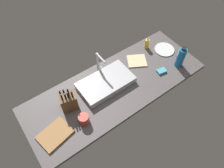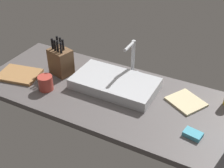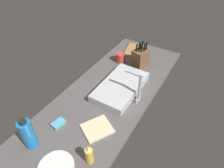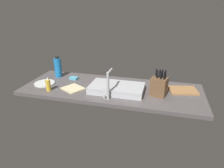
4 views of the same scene
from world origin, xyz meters
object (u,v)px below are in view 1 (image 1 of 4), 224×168
(water_bottle, at_px, (181,57))
(dinner_plate, at_px, (164,50))
(sink_basin, at_px, (106,83))
(faucet, at_px, (99,62))
(cutting_board, at_px, (55,134))
(knife_block, at_px, (69,101))
(dish_towel, at_px, (137,61))
(coffee_mug, at_px, (84,119))
(soap_bottle, at_px, (147,43))
(dish_sponge, at_px, (161,71))

(water_bottle, relative_size, dinner_plate, 1.13)
(sink_basin, distance_m, dinner_plate, 0.77)
(faucet, bearing_deg, water_bottle, -29.07)
(sink_basin, relative_size, cutting_board, 1.98)
(faucet, height_order, cutting_board, faucet)
(sink_basin, distance_m, knife_block, 0.39)
(dish_towel, bearing_deg, knife_block, -175.27)
(cutting_board, xyz_separation_m, dinner_plate, (1.39, 0.18, -0.00))
(knife_block, relative_size, coffee_mug, 2.67)
(cutting_board, bearing_deg, knife_block, 34.85)
(soap_bottle, distance_m, coffee_mug, 1.06)
(water_bottle, height_order, dinner_plate, water_bottle)
(knife_block, distance_m, coffee_mug, 0.20)
(soap_bottle, bearing_deg, cutting_board, -165.82)
(coffee_mug, bearing_deg, dish_sponge, 0.91)
(cutting_board, bearing_deg, soap_bottle, 14.18)
(faucet, distance_m, knife_block, 0.46)
(cutting_board, xyz_separation_m, soap_bottle, (1.25, 0.32, 0.05))
(sink_basin, height_order, faucet, faucet)
(faucet, relative_size, coffee_mug, 2.75)
(sink_basin, distance_m, water_bottle, 0.77)
(knife_block, height_order, dish_towel, knife_block)
(sink_basin, xyz_separation_m, water_bottle, (0.74, -0.22, 0.08))
(dinner_plate, bearing_deg, cutting_board, -172.78)
(knife_block, xyz_separation_m, water_bottle, (1.12, -0.21, 0.02))
(coffee_mug, bearing_deg, sink_basin, 29.61)
(dish_towel, bearing_deg, dish_sponge, -67.18)
(cutting_board, height_order, dish_sponge, dish_sponge)
(dish_towel, relative_size, coffee_mug, 2.07)
(knife_block, distance_m, dish_sponge, 0.94)
(water_bottle, xyz_separation_m, dish_towel, (-0.31, 0.28, -0.10))
(soap_bottle, xyz_separation_m, coffee_mug, (-1.00, -0.36, -0.02))
(knife_block, height_order, dish_sponge, knife_block)
(faucet, height_order, water_bottle, faucet)
(sink_basin, distance_m, cutting_board, 0.64)
(faucet, xyz_separation_m, soap_bottle, (0.60, -0.01, -0.09))
(coffee_mug, distance_m, dish_sponge, 0.90)
(coffee_mug, bearing_deg, dinner_plate, 10.72)
(dish_sponge, bearing_deg, dinner_plate, 39.97)
(sink_basin, height_order, water_bottle, water_bottle)
(sink_basin, height_order, dish_sponge, sink_basin)
(soap_bottle, xyz_separation_m, dish_sponge, (-0.11, -0.34, -0.05))
(cutting_board, height_order, dinner_plate, cutting_board)
(knife_block, height_order, dinner_plate, knife_block)
(dish_towel, height_order, coffee_mug, coffee_mug)
(coffee_mug, bearing_deg, water_bottle, -0.93)
(coffee_mug, bearing_deg, cutting_board, 171.06)
(knife_block, bearing_deg, sink_basin, 16.81)
(faucet, height_order, coffee_mug, faucet)
(dinner_plate, relative_size, coffee_mug, 2.30)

